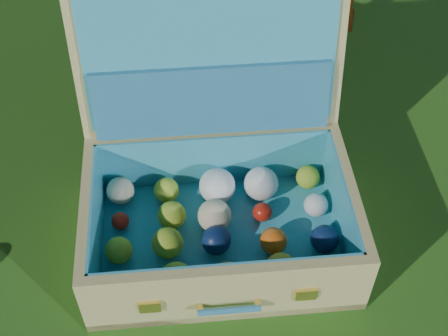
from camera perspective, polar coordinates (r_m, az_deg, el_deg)
The scene contains 2 objects.
ground at distance 1.66m, azimuth 0.27°, elevation -6.15°, with size 60.00×60.00×0.00m, color #215114.
suitcase at distance 1.56m, azimuth -0.63°, elevation -0.34°, with size 0.77×0.69×0.63m.
Camera 1 is at (0.10, -0.97, 1.34)m, focal length 50.00 mm.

